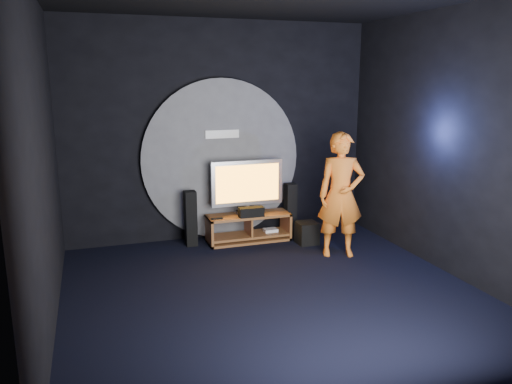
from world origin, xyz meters
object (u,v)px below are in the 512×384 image
tv (247,185)px  tower_speaker_right (290,209)px  tower_speaker_left (191,218)px  media_console (249,229)px  player (341,195)px  subwoofer (307,233)px

tv → tower_speaker_right: (0.78, 0.06, -0.49)m
tv → tower_speaker_right: tv is taller
tv → tower_speaker_left: size_ratio=1.34×
media_console → player: (1.08, -1.05, 0.73)m
player → tv: bearing=151.6°
media_console → tower_speaker_right: (0.77, 0.13, 0.24)m
tower_speaker_right → subwoofer: (0.07, -0.54, -0.26)m
tv → tower_speaker_left: (-0.93, 0.02, -0.49)m
media_console → player: bearing=-44.1°
media_console → tower_speaker_left: size_ratio=1.53×
media_console → subwoofer: media_console is taller
player → media_console: bearing=153.1°
media_console → subwoofer: size_ratio=3.83×
tv → tower_speaker_right: 0.92m
media_console → tv: bearing=96.2°
media_console → tv: tv is taller
media_console → tower_speaker_left: 0.97m
tower_speaker_right → subwoofer: bearing=-82.7°
media_console → tv: size_ratio=1.14×
tv → player: (1.09, -1.12, -0.00)m
subwoofer → tower_speaker_left: bearing=164.1°
tower_speaker_right → tv: bearing=-175.5°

